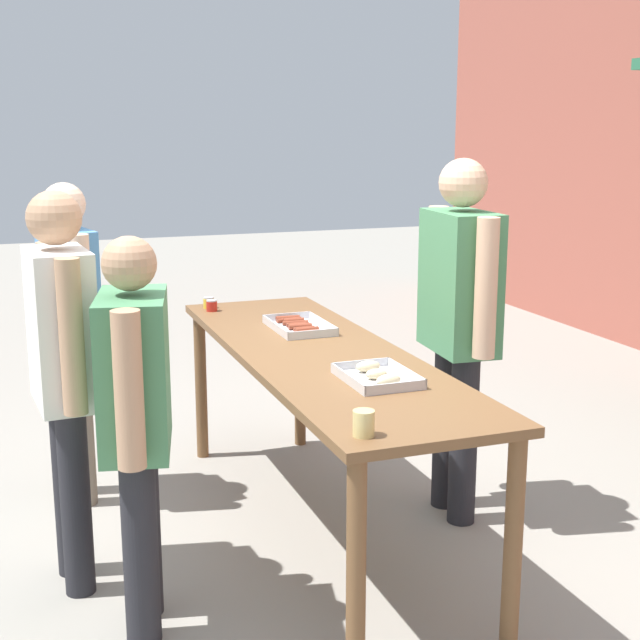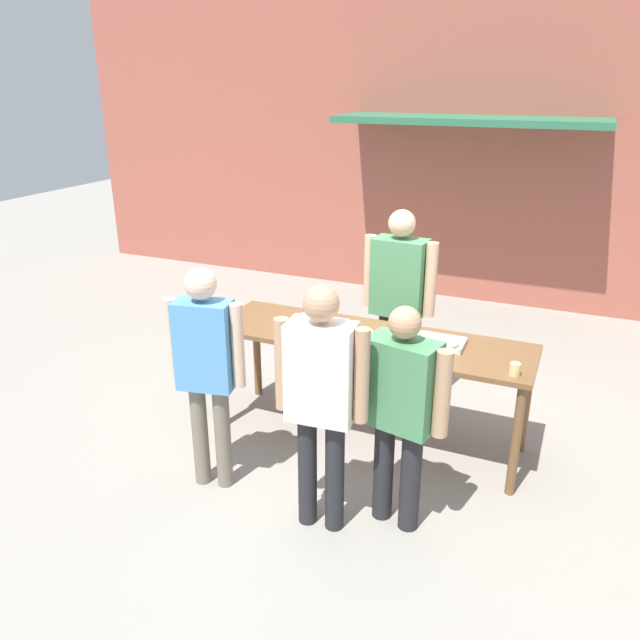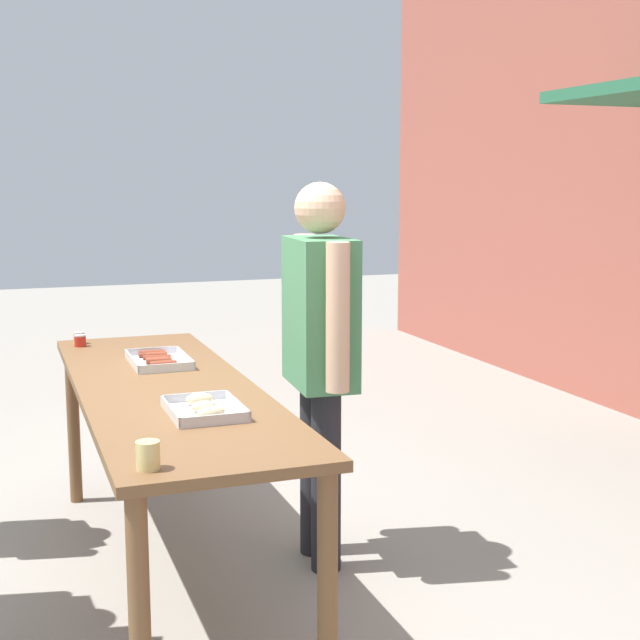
{
  "view_description": "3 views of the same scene",
  "coord_description": "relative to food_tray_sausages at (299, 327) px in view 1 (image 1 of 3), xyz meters",
  "views": [
    {
      "loc": [
        3.84,
        -1.4,
        1.99
      ],
      "look_at": [
        0.0,
        0.0,
        1.08
      ],
      "focal_mm": 50.0,
      "sensor_mm": 36.0,
      "label": 1
    },
    {
      "loc": [
        1.47,
        -4.4,
        2.88
      ],
      "look_at": [
        -0.46,
        0.05,
        0.98
      ],
      "focal_mm": 35.0,
      "sensor_mm": 36.0,
      "label": 2
    },
    {
      "loc": [
        3.87,
        -0.67,
        1.84
      ],
      "look_at": [
        0.01,
        0.73,
        1.19
      ],
      "focal_mm": 50.0,
      "sensor_mm": 36.0,
      "label": 3
    }
  ],
  "objects": [
    {
      "name": "ground_plane",
      "position": [
        0.46,
        -0.05,
        -0.95
      ],
      "size": [
        24.0,
        24.0,
        0.0
      ],
      "primitive_type": "plane",
      "color": "gray"
    },
    {
      "name": "serving_table",
      "position": [
        0.46,
        -0.05,
        -0.12
      ],
      "size": [
        2.59,
        0.76,
        0.93
      ],
      "color": "brown",
      "rests_on": "ground"
    },
    {
      "name": "food_tray_sausages",
      "position": [
        0.0,
        0.0,
        0.0
      ],
      "size": [
        0.44,
        0.27,
        0.04
      ],
      "color": "silver",
      "rests_on": "serving_table"
    },
    {
      "name": "food_tray_buns",
      "position": [
        1.02,
        0.0,
        0.01
      ],
      "size": [
        0.38,
        0.27,
        0.06
      ],
      "color": "silver",
      "rests_on": "serving_table"
    },
    {
      "name": "condiment_jar_mustard",
      "position": [
        -0.7,
        -0.32,
        0.02
      ],
      "size": [
        0.06,
        0.06,
        0.07
      ],
      "color": "gold",
      "rests_on": "serving_table"
    },
    {
      "name": "condiment_jar_ketchup",
      "position": [
        -0.61,
        -0.32,
        0.02
      ],
      "size": [
        0.06,
        0.06,
        0.07
      ],
      "color": "#B22319",
      "rests_on": "serving_table"
    },
    {
      "name": "beer_cup",
      "position": [
        1.62,
        -0.31,
        0.03
      ],
      "size": [
        0.08,
        0.08,
        0.09
      ],
      "color": "#DBC67A",
      "rests_on": "serving_table"
    },
    {
      "name": "person_server_behind_table",
      "position": [
        0.47,
        0.68,
        0.14
      ],
      "size": [
        0.68,
        0.29,
        1.83
      ],
      "rotation": [
        0.0,
        0.0,
        -0.08
      ],
      "color": "#232328",
      "rests_on": "ground"
    },
    {
      "name": "person_customer_holding_hotdog",
      "position": [
        -0.38,
        -1.12,
        0.07
      ],
      "size": [
        0.56,
        0.29,
        1.7
      ],
      "rotation": [
        0.0,
        0.0,
        3.34
      ],
      "color": "#756B5B",
      "rests_on": "ground"
    },
    {
      "name": "person_customer_with_cup",
      "position": [
        1.0,
        -1.0,
        -0.02
      ],
      "size": [
        0.65,
        0.34,
        1.58
      ],
      "rotation": [
        0.0,
        0.0,
        2.93
      ],
      "color": "#232328",
      "rests_on": "ground"
    },
    {
      "name": "person_customer_waiting_in_line",
      "position": [
        0.54,
        -1.23,
        0.08
      ],
      "size": [
        0.62,
        0.27,
        1.73
      ],
      "rotation": [
        0.0,
        0.0,
        3.22
      ],
      "color": "#232328",
      "rests_on": "ground"
    }
  ]
}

